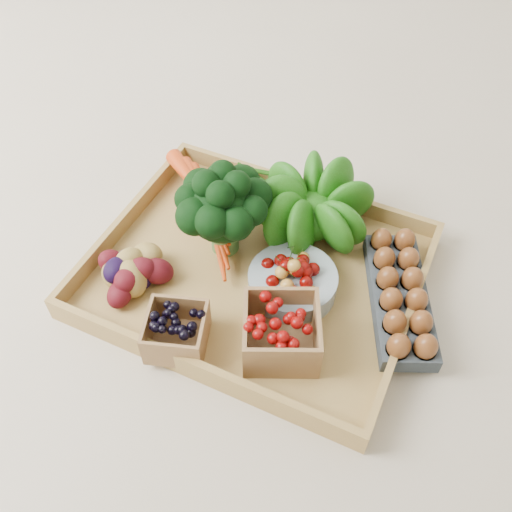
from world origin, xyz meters
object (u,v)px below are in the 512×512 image
at_px(tray, 256,275).
at_px(broccoli, 224,222).
at_px(cherry_bowl, 292,283).
at_px(egg_carton, 399,299).

bearing_deg(tray, broccoli, 158.17).
distance_m(cherry_bowl, egg_carton, 0.18).
xyz_separation_m(tray, cherry_bowl, (0.07, -0.01, 0.03)).
bearing_deg(egg_carton, broccoli, 157.70).
bearing_deg(egg_carton, tray, 165.28).
relative_size(tray, broccoli, 3.32).
height_order(tray, cherry_bowl, cherry_bowl).
relative_size(broccoli, egg_carton, 0.64).
height_order(tray, egg_carton, egg_carton).
bearing_deg(cherry_bowl, tray, 173.21).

